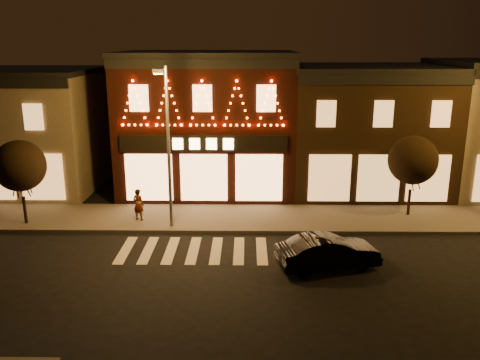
{
  "coord_description": "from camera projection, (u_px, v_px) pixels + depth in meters",
  "views": [
    {
      "loc": [
        2.32,
        -16.44,
        8.92
      ],
      "look_at": [
        2.05,
        4.0,
        3.23
      ],
      "focal_mm": 37.63,
      "sensor_mm": 36.0,
      "label": 1
    }
  ],
  "objects": [
    {
      "name": "streetlamp_mid",
      "position": [
        167.0,
        136.0,
        23.17
      ],
      "size": [
        0.49,
        1.75,
        7.67
      ],
      "rotation": [
        0.0,
        0.0,
        0.04
      ],
      "color": "#59595E",
      "rests_on": "sidewalk_far"
    },
    {
      "name": "tree_right",
      "position": [
        413.0,
        160.0,
        25.43
      ],
      "size": [
        2.49,
        2.49,
        4.16
      ],
      "rotation": [
        0.0,
        0.0,
        -0.03
      ],
      "color": "black",
      "rests_on": "sidewalk_far"
    },
    {
      "name": "building_right_a",
      "position": [
        364.0,
        128.0,
        30.6
      ],
      "size": [
        9.2,
        8.28,
        7.5
      ],
      "color": "#322111",
      "rests_on": "ground"
    },
    {
      "name": "pedestrian",
      "position": [
        138.0,
        205.0,
        25.2
      ],
      "size": [
        0.7,
        0.58,
        1.64
      ],
      "primitive_type": "imported",
      "rotation": [
        0.0,
        0.0,
        2.77
      ],
      "color": "gray",
      "rests_on": "sidewalk_far"
    },
    {
      "name": "ground",
      "position": [
        182.0,
        295.0,
        18.26
      ],
      "size": [
        120.0,
        120.0,
        0.0
      ],
      "primitive_type": "plane",
      "color": "black",
      "rests_on": "ground"
    },
    {
      "name": "dark_sedan",
      "position": [
        328.0,
        252.0,
        20.24
      ],
      "size": [
        4.39,
        2.44,
        1.37
      ],
      "primitive_type": "imported",
      "rotation": [
        0.0,
        0.0,
        1.82
      ],
      "color": "black",
      "rests_on": "ground"
    },
    {
      "name": "tree_left",
      "position": [
        20.0,
        166.0,
        24.24
      ],
      "size": [
        2.5,
        2.5,
        4.17
      ],
      "rotation": [
        0.0,
        0.0,
        -0.09
      ],
      "color": "black",
      "rests_on": "sidewalk_far"
    },
    {
      "name": "sidewalk_far",
      "position": [
        240.0,
        218.0,
        25.92
      ],
      "size": [
        44.0,
        4.0,
        0.15
      ],
      "primitive_type": "cube",
      "color": "#47423D",
      "rests_on": "ground"
    },
    {
      "name": "building_pulp",
      "position": [
        209.0,
        121.0,
        30.6
      ],
      "size": [
        10.2,
        8.34,
        8.3
      ],
      "color": "black",
      "rests_on": "ground"
    }
  ]
}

